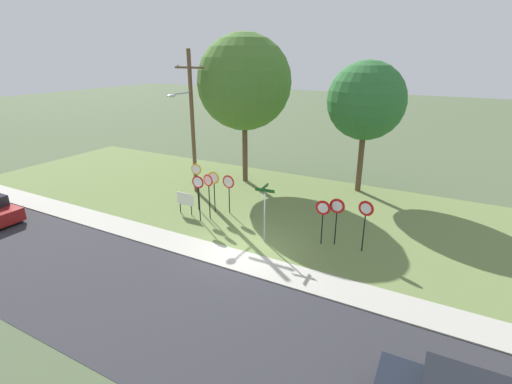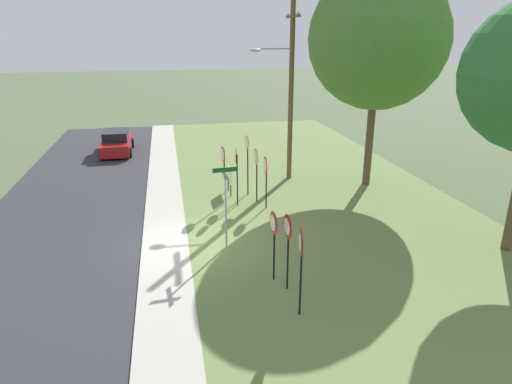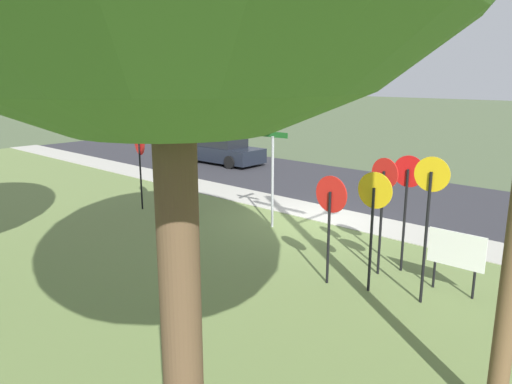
# 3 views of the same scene
# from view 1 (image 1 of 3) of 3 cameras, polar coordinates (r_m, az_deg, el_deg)

# --- Properties ---
(ground_plane) EXTENTS (160.00, 160.00, 0.00)m
(ground_plane) POSITION_cam_1_polar(r_m,az_deg,el_deg) (17.51, -2.11, -8.97)
(ground_plane) COLOR #4C5B3D
(road_asphalt) EXTENTS (44.00, 6.40, 0.01)m
(road_asphalt) POSITION_cam_1_polar(r_m,az_deg,el_deg) (14.27, -12.42, -16.99)
(road_asphalt) COLOR #2D2D33
(road_asphalt) RESTS_ON ground_plane
(sidewalk_strip) EXTENTS (44.00, 1.60, 0.06)m
(sidewalk_strip) POSITION_cam_1_polar(r_m,az_deg,el_deg) (16.91, -3.51, -10.03)
(sidewalk_strip) COLOR #ADAA9E
(sidewalk_strip) RESTS_ON ground_plane
(grass_median) EXTENTS (44.00, 12.00, 0.04)m
(grass_median) POSITION_cam_1_polar(r_m,az_deg,el_deg) (22.36, 5.74, -2.33)
(grass_median) COLOR olive
(grass_median) RESTS_ON ground_plane
(stop_sign_near_left) EXTENTS (0.64, 0.12, 2.78)m
(stop_sign_near_left) POSITION_cam_1_polar(r_m,az_deg,el_deg) (21.42, -8.92, 2.20)
(stop_sign_near_left) COLOR black
(stop_sign_near_left) RESTS_ON grass_median
(stop_sign_near_right) EXTENTS (0.64, 0.13, 2.53)m
(stop_sign_near_right) POSITION_cam_1_polar(r_m,az_deg,el_deg) (20.22, -7.18, 0.71)
(stop_sign_near_right) COLOR black
(stop_sign_near_right) RESTS_ON grass_median
(stop_sign_far_left) EXTENTS (0.75, 0.10, 2.25)m
(stop_sign_far_left) POSITION_cam_1_polar(r_m,az_deg,el_deg) (20.88, -4.15, 0.91)
(stop_sign_far_left) COLOR black
(stop_sign_far_left) RESTS_ON grass_median
(stop_sign_far_center) EXTENTS (0.71, 0.10, 2.40)m
(stop_sign_far_center) POSITION_cam_1_polar(r_m,az_deg,el_deg) (21.09, -6.39, 1.35)
(stop_sign_far_center) COLOR black
(stop_sign_far_center) RESTS_ON grass_median
(stop_sign_far_right) EXTENTS (0.68, 0.11, 2.55)m
(stop_sign_far_right) POSITION_cam_1_polar(r_m,az_deg,el_deg) (19.99, -8.69, 0.48)
(stop_sign_far_right) COLOR black
(stop_sign_far_right) RESTS_ON grass_median
(yield_sign_near_left) EXTENTS (0.70, 0.14, 2.45)m
(yield_sign_near_left) POSITION_cam_1_polar(r_m,az_deg,el_deg) (17.36, 16.18, -3.23)
(yield_sign_near_left) COLOR black
(yield_sign_near_left) RESTS_ON grass_median
(yield_sign_near_right) EXTENTS (0.71, 0.11, 2.32)m
(yield_sign_near_right) POSITION_cam_1_polar(r_m,az_deg,el_deg) (17.68, 12.09, -2.80)
(yield_sign_near_right) COLOR black
(yield_sign_near_right) RESTS_ON grass_median
(yield_sign_far_left) EXTENTS (0.71, 0.12, 2.21)m
(yield_sign_far_left) POSITION_cam_1_polar(r_m,az_deg,el_deg) (17.64, 10.04, -3.02)
(yield_sign_far_left) COLOR black
(yield_sign_far_left) RESTS_ON grass_median
(street_name_post) EXTENTS (0.96, 0.81, 2.86)m
(street_name_post) POSITION_cam_1_polar(r_m,az_deg,el_deg) (17.57, 1.31, -2.54)
(street_name_post) COLOR #9EA0A8
(street_name_post) RESTS_ON grass_median
(utility_pole) EXTENTS (2.10, 2.17, 8.79)m
(utility_pole) POSITION_cam_1_polar(r_m,az_deg,el_deg) (23.89, -9.80, 10.81)
(utility_pole) COLOR brown
(utility_pole) RESTS_ON grass_median
(notice_board) EXTENTS (1.10, 0.06, 1.25)m
(notice_board) POSITION_cam_1_polar(r_m,az_deg,el_deg) (21.39, -10.63, -1.19)
(notice_board) COLOR black
(notice_board) RESTS_ON grass_median
(oak_tree_left) EXTENTS (6.21, 6.21, 9.85)m
(oak_tree_left) POSITION_cam_1_polar(r_m,az_deg,el_deg) (25.65, -1.78, 16.20)
(oak_tree_left) COLOR brown
(oak_tree_left) RESTS_ON grass_median
(oak_tree_right) EXTENTS (4.78, 4.78, 8.20)m
(oak_tree_right) POSITION_cam_1_polar(r_m,az_deg,el_deg) (24.59, 16.30, 13.04)
(oak_tree_right) COLOR brown
(oak_tree_right) RESTS_ON grass_median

